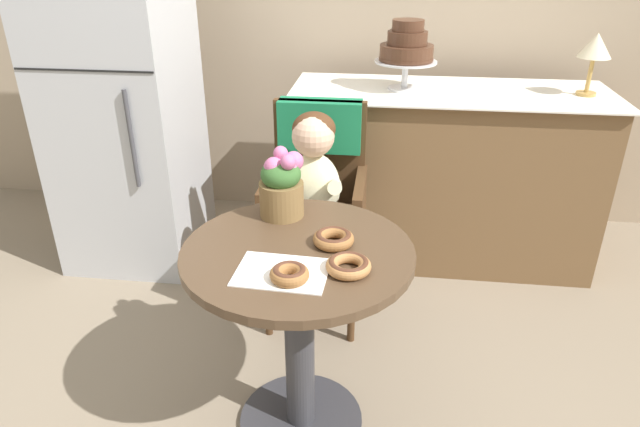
# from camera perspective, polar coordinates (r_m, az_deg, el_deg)

# --- Properties ---
(ground_plane) EXTENTS (8.00, 8.00, 0.00)m
(ground_plane) POSITION_cam_1_polar(r_m,az_deg,el_deg) (2.18, -1.92, -20.25)
(ground_plane) COLOR gray
(cafe_table) EXTENTS (0.72, 0.72, 0.72)m
(cafe_table) POSITION_cam_1_polar(r_m,az_deg,el_deg) (1.84, -2.16, -9.32)
(cafe_table) COLOR #4C3826
(cafe_table) RESTS_ON ground
(wicker_chair) EXTENTS (0.42, 0.45, 0.95)m
(wicker_chair) POSITION_cam_1_polar(r_m,az_deg,el_deg) (2.43, -0.26, 3.68)
(wicker_chair) COLOR #472D19
(wicker_chair) RESTS_ON ground
(seated_child) EXTENTS (0.27, 0.32, 0.73)m
(seated_child) POSITION_cam_1_polar(r_m,az_deg,el_deg) (2.28, -0.76, 3.06)
(seated_child) COLOR beige
(seated_child) RESTS_ON ground
(paper_napkin) EXTENTS (0.27, 0.20, 0.00)m
(paper_napkin) POSITION_cam_1_polar(r_m,az_deg,el_deg) (1.61, -3.88, -5.96)
(paper_napkin) COLOR white
(paper_napkin) RESTS_ON cafe_table
(donut_front) EXTENTS (0.13, 0.13, 0.04)m
(donut_front) POSITION_cam_1_polar(r_m,az_deg,el_deg) (1.60, 2.91, -5.25)
(donut_front) COLOR #AD7542
(donut_front) RESTS_ON cafe_table
(donut_mid) EXTENTS (0.13, 0.13, 0.04)m
(donut_mid) POSITION_cam_1_polar(r_m,az_deg,el_deg) (1.74, 1.38, -2.51)
(donut_mid) COLOR #936033
(donut_mid) RESTS_ON cafe_table
(donut_side) EXTENTS (0.11, 0.11, 0.04)m
(donut_side) POSITION_cam_1_polar(r_m,az_deg,el_deg) (1.56, -3.12, -6.09)
(donut_side) COLOR #936033
(donut_side) RESTS_ON cafe_table
(flower_vase) EXTENTS (0.15, 0.15, 0.24)m
(flower_vase) POSITION_cam_1_polar(r_m,az_deg,el_deg) (1.88, -3.92, 3.00)
(flower_vase) COLOR brown
(flower_vase) RESTS_ON cafe_table
(display_counter) EXTENTS (1.56, 0.62, 0.90)m
(display_counter) POSITION_cam_1_polar(r_m,az_deg,el_deg) (3.01, 12.32, 3.79)
(display_counter) COLOR brown
(display_counter) RESTS_ON ground
(tiered_cake_stand) EXTENTS (0.30, 0.30, 0.33)m
(tiered_cake_stand) POSITION_cam_1_polar(r_m,az_deg,el_deg) (2.81, 8.78, 16.23)
(tiered_cake_stand) COLOR silver
(tiered_cake_stand) RESTS_ON display_counter
(table_lamp) EXTENTS (0.15, 0.15, 0.28)m
(table_lamp) POSITION_cam_1_polar(r_m,az_deg,el_deg) (2.95, 26.14, 14.81)
(table_lamp) COLOR #B28C47
(table_lamp) RESTS_ON display_counter
(refrigerator) EXTENTS (0.64, 0.63, 1.70)m
(refrigerator) POSITION_cam_1_polar(r_m,az_deg,el_deg) (2.97, -19.44, 10.72)
(refrigerator) COLOR #B7BABF
(refrigerator) RESTS_ON ground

